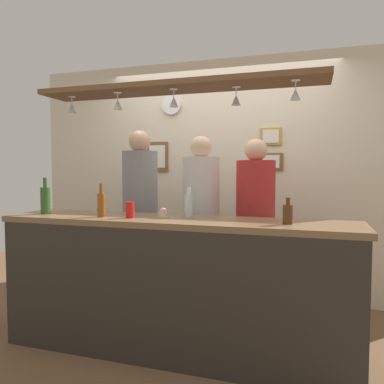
{
  "coord_description": "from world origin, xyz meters",
  "views": [
    {
      "loc": [
        0.98,
        -2.98,
        1.4
      ],
      "look_at": [
        0.0,
        0.1,
        1.21
      ],
      "focal_mm": 35.17,
      "sensor_mm": 36.0,
      "label": 1
    }
  ],
  "objects_px": {
    "bottle_beer_amber_tall": "(101,204)",
    "picture_frame_upper_small": "(271,136)",
    "cupcake": "(163,213)",
    "person_right_red_shirt": "(255,215)",
    "drink_can": "(130,210)",
    "bottle_soda_clear": "(189,205)",
    "picture_frame_caricature": "(157,157)",
    "person_middle_white_patterned_shirt": "(201,210)",
    "wall_clock": "(172,105)",
    "bottle_beer_brown_stubby": "(288,214)",
    "picture_frame_lower_pair": "(269,162)",
    "person_left_grey_shirt": "(140,203)",
    "bottle_champagne_green": "(45,200)"
  },
  "relations": [
    {
      "from": "person_middle_white_patterned_shirt",
      "to": "picture_frame_upper_small",
      "type": "xyz_separation_m",
      "value": [
        0.55,
        0.73,
        0.72
      ]
    },
    {
      "from": "cupcake",
      "to": "picture_frame_lower_pair",
      "type": "bearing_deg",
      "value": 65.96
    },
    {
      "from": "person_right_red_shirt",
      "to": "picture_frame_caricature",
      "type": "relative_size",
      "value": 4.9
    },
    {
      "from": "person_right_red_shirt",
      "to": "wall_clock",
      "type": "xyz_separation_m",
      "value": [
        -1.06,
        0.73,
        1.13
      ]
    },
    {
      "from": "bottle_champagne_green",
      "to": "person_middle_white_patterned_shirt",
      "type": "bearing_deg",
      "value": 32.48
    },
    {
      "from": "bottle_beer_brown_stubby",
      "to": "picture_frame_upper_small",
      "type": "relative_size",
      "value": 0.82
    },
    {
      "from": "bottle_champagne_green",
      "to": "wall_clock",
      "type": "xyz_separation_m",
      "value": [
        0.57,
        1.45,
        0.98
      ]
    },
    {
      "from": "bottle_champagne_green",
      "to": "picture_frame_lower_pair",
      "type": "relative_size",
      "value": 1.0
    },
    {
      "from": "cupcake",
      "to": "bottle_beer_amber_tall",
      "type": "bearing_deg",
      "value": -170.24
    },
    {
      "from": "person_middle_white_patterned_shirt",
      "to": "wall_clock",
      "type": "bearing_deg",
      "value": 127.7
    },
    {
      "from": "person_middle_white_patterned_shirt",
      "to": "wall_clock",
      "type": "xyz_separation_m",
      "value": [
        -0.56,
        0.73,
        1.1
      ]
    },
    {
      "from": "person_middle_white_patterned_shirt",
      "to": "drink_can",
      "type": "relative_size",
      "value": 13.96
    },
    {
      "from": "bottle_beer_amber_tall",
      "to": "bottle_soda_clear",
      "type": "height_order",
      "value": "bottle_beer_amber_tall"
    },
    {
      "from": "picture_frame_lower_pair",
      "to": "picture_frame_upper_small",
      "type": "xyz_separation_m",
      "value": [
        0.02,
        0.0,
        0.26
      ]
    },
    {
      "from": "picture_frame_lower_pair",
      "to": "picture_frame_upper_small",
      "type": "bearing_deg",
      "value": 0.0
    },
    {
      "from": "drink_can",
      "to": "picture_frame_caricature",
      "type": "bearing_deg",
      "value": 105.14
    },
    {
      "from": "person_left_grey_shirt",
      "to": "bottle_champagne_green",
      "type": "xyz_separation_m",
      "value": [
        -0.52,
        -0.72,
        0.08
      ]
    },
    {
      "from": "picture_frame_lower_pair",
      "to": "wall_clock",
      "type": "relative_size",
      "value": 1.36
    },
    {
      "from": "person_left_grey_shirt",
      "to": "bottle_beer_amber_tall",
      "type": "height_order",
      "value": "person_left_grey_shirt"
    },
    {
      "from": "person_right_red_shirt",
      "to": "drink_can",
      "type": "xyz_separation_m",
      "value": [
        -0.84,
        -0.75,
        0.09
      ]
    },
    {
      "from": "bottle_beer_amber_tall",
      "to": "bottle_champagne_green",
      "type": "distance_m",
      "value": 0.55
    },
    {
      "from": "bottle_beer_amber_tall",
      "to": "bottle_soda_clear",
      "type": "bearing_deg",
      "value": 18.13
    },
    {
      "from": "bottle_soda_clear",
      "to": "picture_frame_caricature",
      "type": "distance_m",
      "value": 1.57
    },
    {
      "from": "bottle_champagne_green",
      "to": "picture_frame_lower_pair",
      "type": "bearing_deg",
      "value": 41.25
    },
    {
      "from": "bottle_beer_amber_tall",
      "to": "wall_clock",
      "type": "distance_m",
      "value": 1.79
    },
    {
      "from": "picture_frame_lower_pair",
      "to": "wall_clock",
      "type": "bearing_deg",
      "value": -179.67
    },
    {
      "from": "bottle_champagne_green",
      "to": "person_left_grey_shirt",
      "type": "bearing_deg",
      "value": 54.37
    },
    {
      "from": "person_right_red_shirt",
      "to": "bottle_champagne_green",
      "type": "height_order",
      "value": "person_right_red_shirt"
    },
    {
      "from": "bottle_beer_amber_tall",
      "to": "drink_can",
      "type": "distance_m",
      "value": 0.24
    },
    {
      "from": "bottle_beer_amber_tall",
      "to": "picture_frame_upper_small",
      "type": "xyz_separation_m",
      "value": [
        1.13,
        1.49,
        0.61
      ]
    },
    {
      "from": "bottle_beer_amber_tall",
      "to": "picture_frame_caricature",
      "type": "distance_m",
      "value": 1.56
    },
    {
      "from": "bottle_champagne_green",
      "to": "wall_clock",
      "type": "height_order",
      "value": "wall_clock"
    },
    {
      "from": "picture_frame_upper_small",
      "to": "wall_clock",
      "type": "xyz_separation_m",
      "value": [
        -1.11,
        -0.01,
        0.38
      ]
    },
    {
      "from": "bottle_beer_brown_stubby",
      "to": "picture_frame_lower_pair",
      "type": "height_order",
      "value": "picture_frame_lower_pair"
    },
    {
      "from": "person_middle_white_patterned_shirt",
      "to": "picture_frame_caricature",
      "type": "bearing_deg",
      "value": 135.34
    },
    {
      "from": "drink_can",
      "to": "person_middle_white_patterned_shirt",
      "type": "bearing_deg",
      "value": 65.34
    },
    {
      "from": "person_left_grey_shirt",
      "to": "person_middle_white_patterned_shirt",
      "type": "bearing_deg",
      "value": 0.0
    },
    {
      "from": "person_middle_white_patterned_shirt",
      "to": "picture_frame_caricature",
      "type": "xyz_separation_m",
      "value": [
        -0.74,
        0.73,
        0.52
      ]
    },
    {
      "from": "drink_can",
      "to": "bottle_beer_amber_tall",
      "type": "bearing_deg",
      "value": -177.61
    },
    {
      "from": "bottle_beer_amber_tall",
      "to": "cupcake",
      "type": "height_order",
      "value": "bottle_beer_amber_tall"
    },
    {
      "from": "person_middle_white_patterned_shirt",
      "to": "person_right_red_shirt",
      "type": "xyz_separation_m",
      "value": [
        0.5,
        0.0,
        -0.03
      ]
    },
    {
      "from": "person_middle_white_patterned_shirt",
      "to": "picture_frame_lower_pair",
      "type": "height_order",
      "value": "person_middle_white_patterned_shirt"
    },
    {
      "from": "cupcake",
      "to": "wall_clock",
      "type": "height_order",
      "value": "wall_clock"
    },
    {
      "from": "bottle_champagne_green",
      "to": "picture_frame_lower_pair",
      "type": "height_order",
      "value": "picture_frame_lower_pair"
    },
    {
      "from": "drink_can",
      "to": "cupcake",
      "type": "xyz_separation_m",
      "value": [
        0.24,
        0.07,
        -0.03
      ]
    },
    {
      "from": "bottle_beer_amber_tall",
      "to": "bottle_champagne_green",
      "type": "xyz_separation_m",
      "value": [
        -0.55,
        0.04,
        0.02
      ]
    },
    {
      "from": "bottle_beer_amber_tall",
      "to": "bottle_soda_clear",
      "type": "relative_size",
      "value": 1.13
    },
    {
      "from": "person_left_grey_shirt",
      "to": "person_middle_white_patterned_shirt",
      "type": "relative_size",
      "value": 1.04
    },
    {
      "from": "bottle_soda_clear",
      "to": "cupcake",
      "type": "height_order",
      "value": "bottle_soda_clear"
    },
    {
      "from": "bottle_soda_clear",
      "to": "wall_clock",
      "type": "bearing_deg",
      "value": 116.06
    }
  ]
}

